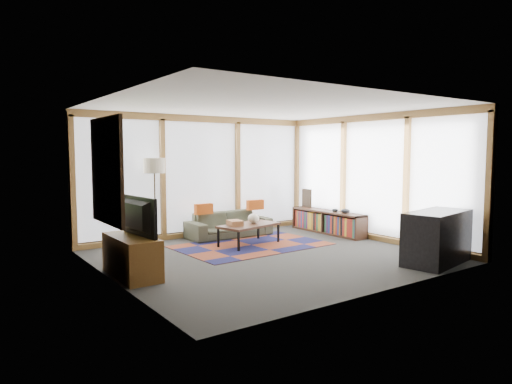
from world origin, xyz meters
TOP-DOWN VIEW (x-y plane):
  - ground at (0.00, 0.00)m, footprint 5.50×5.50m
  - room_envelope at (0.49, 0.56)m, footprint 5.52×5.02m
  - rug at (0.25, 0.91)m, footprint 2.90×1.92m
  - sofa at (0.38, 1.95)m, footprint 1.85×0.74m
  - pillow_left at (-0.22, 1.98)m, footprint 0.40×0.12m
  - pillow_right at (1.08, 1.96)m, footprint 0.41×0.16m
  - floor_lamp at (-1.18, 2.22)m, footprint 0.43×0.43m
  - coffee_table at (0.25, 0.98)m, footprint 1.35×0.88m
  - book_stack at (-0.07, 1.00)m, footprint 0.29×0.34m
  - vase at (0.37, 1.01)m, footprint 0.26×0.26m
  - bookshelf at (2.43, 1.05)m, footprint 0.37×2.04m
  - bowl_a at (2.45, 0.53)m, footprint 0.24×0.24m
  - bowl_b at (2.43, 0.82)m, footprint 0.17×0.17m
  - shelf_picture at (2.49, 1.83)m, footprint 0.07×0.33m
  - tv_console at (-2.45, 0.08)m, footprint 0.50×1.20m
  - television at (-2.43, 0.06)m, footprint 0.22×1.01m
  - bar_counter at (1.93, -2.01)m, footprint 1.45×0.87m

SIDE VIEW (x-z plane):
  - ground at x=0.00m, z-range 0.00..0.00m
  - rug at x=0.25m, z-range 0.00..0.01m
  - coffee_table at x=0.25m, z-range 0.00..0.41m
  - bookshelf at x=2.43m, z-range 0.00..0.51m
  - sofa at x=0.38m, z-range 0.00..0.54m
  - tv_console at x=-2.45m, z-range 0.00..0.60m
  - bar_counter at x=1.93m, z-range 0.00..0.86m
  - book_stack at x=-0.07m, z-range 0.41..0.51m
  - vase at x=0.37m, z-range 0.41..0.61m
  - bowl_b at x=2.43m, z-range 0.51..0.58m
  - bowl_a at x=2.45m, z-range 0.51..0.61m
  - pillow_left at x=-0.22m, z-range 0.54..0.76m
  - pillow_right at x=1.08m, z-range 0.54..0.76m
  - shelf_picture at x=2.49m, z-range 0.51..0.95m
  - floor_lamp at x=-1.18m, z-range 0.00..1.71m
  - television at x=-2.43m, z-range 0.60..1.18m
  - room_envelope at x=0.49m, z-range 0.23..2.85m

